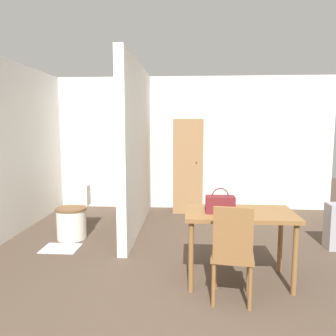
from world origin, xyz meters
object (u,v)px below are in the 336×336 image
at_px(dining_table, 239,221).
at_px(toilet, 73,217).
at_px(wooden_cabinet, 188,166).
at_px(handbag, 220,204).
at_px(wooden_chair, 232,252).

relative_size(dining_table, toilet, 1.52).
xyz_separation_m(dining_table, wooden_cabinet, (-0.52, 2.77, 0.22)).
relative_size(handbag, wooden_cabinet, 0.17).
height_order(toilet, handbag, handbag).
distance_m(handbag, wooden_cabinet, 2.85).
bearing_deg(dining_table, wooden_cabinet, 100.69).
bearing_deg(wooden_chair, toilet, 148.67).
bearing_deg(handbag, dining_table, 15.94).
distance_m(dining_table, toilet, 2.50).
distance_m(dining_table, handbag, 0.28).
bearing_deg(wooden_cabinet, toilet, -136.28).
relative_size(wooden_chair, handbag, 3.21).
distance_m(dining_table, wooden_chair, 0.47).
bearing_deg(toilet, handbag, -33.06).
height_order(wooden_chair, handbag, handbag).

